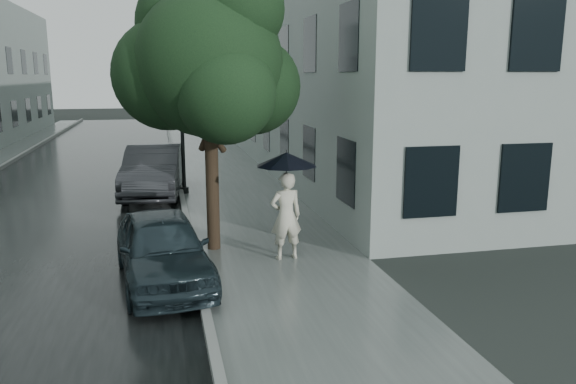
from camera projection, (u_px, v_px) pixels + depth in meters
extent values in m
plane|color=black|center=(293.00, 295.00, 9.84)|extent=(120.00, 120.00, 0.00)
cube|color=slate|center=(226.00, 176.00, 21.34)|extent=(3.50, 60.00, 0.01)
cube|color=slate|center=(178.00, 176.00, 20.93)|extent=(0.15, 60.00, 0.15)
cube|color=black|center=(79.00, 182.00, 20.18)|extent=(6.85, 60.00, 0.00)
cube|color=gray|center=(309.00, 61.00, 28.73)|extent=(7.00, 36.00, 9.00)
cube|color=black|center=(242.00, 60.00, 27.97)|extent=(0.08, 32.40, 7.20)
cube|color=black|center=(24.00, 72.00, 35.39)|extent=(0.08, 16.20, 6.40)
imported|color=beige|center=(286.00, 216.00, 11.58)|extent=(0.71, 0.50, 1.83)
cylinder|color=black|center=(286.00, 189.00, 11.48)|extent=(0.02, 0.02, 0.96)
cone|color=black|center=(286.00, 159.00, 11.35)|extent=(1.43, 1.43, 0.28)
cylinder|color=black|center=(286.00, 151.00, 11.32)|extent=(0.02, 0.02, 0.08)
cylinder|color=black|center=(286.00, 213.00, 11.58)|extent=(0.03, 0.03, 0.06)
cylinder|color=#332619|center=(212.00, 186.00, 12.17)|extent=(0.28, 0.28, 2.83)
sphere|color=#193618|center=(209.00, 63.00, 11.64)|extent=(3.09, 3.09, 3.09)
sphere|color=#193618|center=(252.00, 86.00, 12.29)|extent=(2.13, 2.13, 2.13)
sphere|color=#193618|center=(168.00, 75.00, 11.96)|extent=(2.38, 2.38, 2.38)
sphere|color=#193618|center=(225.00, 94.00, 11.02)|extent=(2.01, 2.01, 2.01)
sphere|color=#193618|center=(188.00, 24.00, 12.07)|extent=(2.25, 2.25, 2.25)
sphere|color=#193618|center=(238.00, 9.00, 11.33)|extent=(1.91, 1.91, 1.91)
cylinder|color=black|center=(182.00, 117.00, 17.81)|extent=(0.12, 0.12, 4.94)
cylinder|color=black|center=(184.00, 190.00, 18.30)|extent=(0.28, 0.28, 0.20)
cylinder|color=black|center=(170.00, 36.00, 17.22)|extent=(0.51, 0.16, 0.08)
sphere|color=silver|center=(161.00, 38.00, 17.12)|extent=(0.32, 0.32, 0.32)
imported|color=#1A272D|center=(163.00, 248.00, 10.30)|extent=(1.98, 3.99, 1.31)
imported|color=#27292D|center=(154.00, 170.00, 17.94)|extent=(2.12, 4.91, 1.57)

